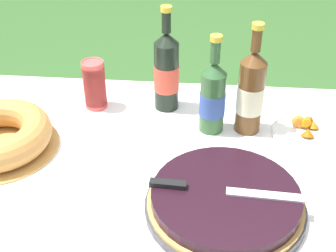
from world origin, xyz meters
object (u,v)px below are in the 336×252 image
object	(u,v)px
cup_stack	(95,85)
juice_bottle_red	(166,71)
cider_bottle_green	(213,97)
serving_knife	(214,189)
snack_plate_left	(309,132)
cider_bottle_amber	(251,92)
berry_tart	(225,201)

from	to	relation	value
cup_stack	juice_bottle_red	distance (m)	0.24
cider_bottle_green	juice_bottle_red	size ratio (longest dim) A/B	0.90
serving_knife	snack_plate_left	size ratio (longest dim) A/B	1.65
juice_bottle_red	snack_plate_left	xyz separation A→B (m)	(0.44, -0.12, -0.12)
cider_bottle_green	snack_plate_left	bearing A→B (deg)	-1.09
cup_stack	snack_plate_left	xyz separation A→B (m)	(0.67, -0.10, -0.07)
cider_bottle_amber	berry_tart	bearing A→B (deg)	-101.27
snack_plate_left	juice_bottle_red	bearing A→B (deg)	164.55
snack_plate_left	cup_stack	bearing A→B (deg)	171.22
cup_stack	juice_bottle_red	size ratio (longest dim) A/B	0.48
cider_bottle_amber	cider_bottle_green	bearing A→B (deg)	-175.25
serving_knife	cup_stack	distance (m)	0.59
berry_tart	juice_bottle_red	bearing A→B (deg)	111.73
cider_bottle_green	cider_bottle_amber	size ratio (longest dim) A/B	0.90
serving_knife	cider_bottle_amber	bearing A→B (deg)	77.53
juice_bottle_red	cider_bottle_amber	bearing A→B (deg)	-22.74
cup_stack	berry_tart	bearing A→B (deg)	-47.06
berry_tart	cider_bottle_amber	size ratio (longest dim) A/B	1.15
berry_tart	snack_plate_left	bearing A→B (deg)	53.15
cup_stack	juice_bottle_red	world-z (taller)	juice_bottle_red
cider_bottle_amber	juice_bottle_red	xyz separation A→B (m)	(-0.26, 0.11, -0.00)
cup_stack	serving_knife	bearing A→B (deg)	-49.03
berry_tart	serving_knife	xyz separation A→B (m)	(-0.03, 0.00, 0.04)
cider_bottle_amber	snack_plate_left	xyz separation A→B (m)	(0.19, -0.01, -0.12)
berry_tart	cider_bottle_green	bearing A→B (deg)	96.27
cider_bottle_amber	juice_bottle_red	bearing A→B (deg)	157.26
berry_tart	cider_bottle_amber	distance (m)	0.38
berry_tart	cider_bottle_green	world-z (taller)	cider_bottle_green
berry_tart	cider_bottle_amber	xyz separation A→B (m)	(0.07, 0.36, 0.10)
berry_tart	cider_bottle_green	size ratio (longest dim) A/B	1.28
cider_bottle_green	cider_bottle_amber	xyz separation A→B (m)	(0.11, 0.01, 0.02)
snack_plate_left	cider_bottle_green	bearing A→B (deg)	178.91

